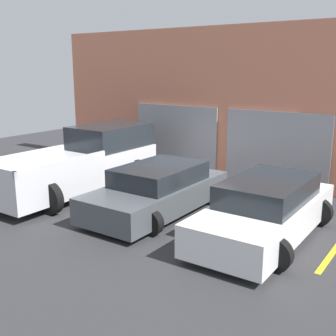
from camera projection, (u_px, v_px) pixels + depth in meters
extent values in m
plane|color=#2D2D30|center=(179.00, 202.00, 12.02)|extent=(28.00, 28.00, 0.00)
cube|color=#D17A5B|center=(233.00, 104.00, 14.06)|extent=(14.57, 0.60, 5.06)
cube|color=#939399|center=(176.00, 139.00, 15.25)|extent=(3.37, 0.08, 2.42)
cube|color=#939399|center=(276.00, 150.00, 13.17)|extent=(3.37, 0.08, 2.42)
cube|color=silver|center=(77.00, 170.00, 12.67)|extent=(1.82, 5.59, 0.96)
cube|color=#1E2328|center=(111.00, 136.00, 13.70)|extent=(1.67, 2.51, 0.73)
cube|color=silver|center=(22.00, 156.00, 12.02)|extent=(0.08, 3.07, 0.18)
cube|color=silver|center=(64.00, 163.00, 11.06)|extent=(0.08, 3.07, 0.18)
cylinder|color=black|center=(98.00, 165.00, 14.57)|extent=(0.86, 0.22, 0.86)
cylinder|color=black|center=(134.00, 172.00, 13.68)|extent=(0.86, 0.22, 0.86)
cylinder|color=black|center=(12.00, 189.00, 11.80)|extent=(0.86, 0.22, 0.86)
cylinder|color=black|center=(50.00, 198.00, 10.91)|extent=(0.86, 0.22, 0.86)
cube|color=white|center=(265.00, 216.00, 9.42)|extent=(1.78, 4.62, 0.68)
cube|color=#1E2328|center=(269.00, 190.00, 9.37)|extent=(1.57, 2.54, 0.51)
cylinder|color=black|center=(257.00, 201.00, 11.03)|extent=(0.67, 0.22, 0.67)
cylinder|color=black|center=(318.00, 212.00, 10.17)|extent=(0.67, 0.22, 0.67)
cylinder|color=black|center=(202.00, 236.00, 8.74)|extent=(0.67, 0.22, 0.67)
cylinder|color=black|center=(275.00, 254.00, 7.87)|extent=(0.67, 0.22, 0.67)
cube|color=#474C51|center=(157.00, 195.00, 11.08)|extent=(1.85, 4.41, 0.65)
cube|color=#1E2328|center=(160.00, 174.00, 11.04)|extent=(1.63, 2.42, 0.47)
cylinder|color=black|center=(162.00, 185.00, 12.66)|extent=(0.60, 0.22, 0.60)
cylinder|color=black|center=(210.00, 194.00, 11.76)|extent=(0.60, 0.22, 0.60)
cylinder|color=black|center=(99.00, 209.00, 10.47)|extent=(0.60, 0.22, 0.60)
cylinder|color=black|center=(151.00, 223.00, 9.57)|extent=(0.60, 0.22, 0.60)
cube|color=gold|center=(46.00, 185.00, 13.67)|extent=(0.12, 2.20, 0.01)
cube|color=gold|center=(115.00, 202.00, 12.01)|extent=(0.12, 2.20, 0.01)
cube|color=gold|center=(206.00, 223.00, 10.36)|extent=(0.12, 2.20, 0.01)
cube|color=gold|center=(332.00, 253.00, 8.70)|extent=(0.12, 2.20, 0.01)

